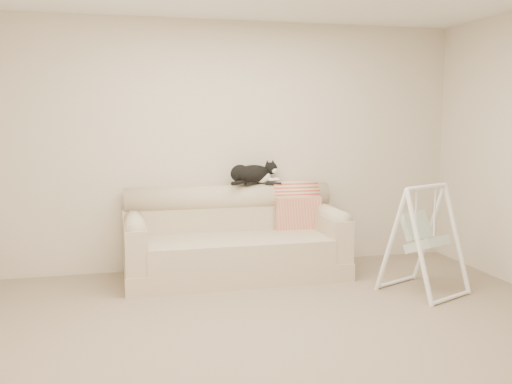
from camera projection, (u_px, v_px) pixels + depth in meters
ground_plane at (284, 332)px, 4.30m from camera, size 5.00×5.00×0.00m
room_shell at (285, 129)px, 4.10m from camera, size 5.04×4.04×2.60m
sofa at (234, 241)px, 5.80m from camera, size 2.20×0.93×0.90m
remote_a at (251, 184)px, 5.99m from camera, size 0.18×0.14×0.03m
remote_b at (273, 183)px, 6.03m from camera, size 0.18×0.09×0.02m
tuxedo_cat at (253, 174)px, 5.99m from camera, size 0.60×0.42×0.25m
throw_blanket at (295, 199)px, 6.14m from camera, size 0.49×0.38×0.58m
baby_swing at (424, 239)px, 5.23m from camera, size 0.82×0.84×1.01m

